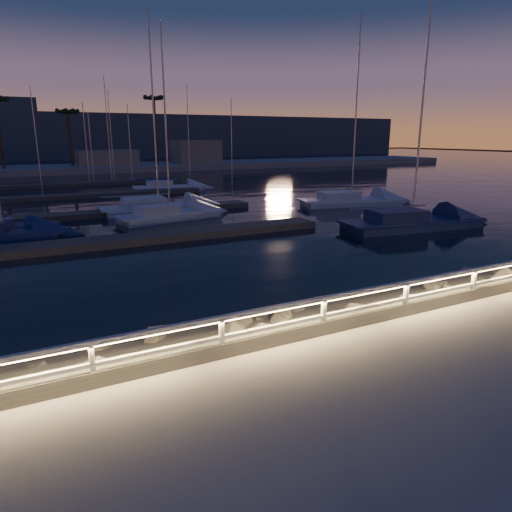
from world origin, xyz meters
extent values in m
plane|color=gray|center=(0.00, 0.00, 0.00)|extent=(400.00, 400.00, 0.00)
cube|color=gray|center=(0.00, -2.50, -0.10)|extent=(240.00, 5.00, 0.20)
cube|color=#686159|center=(0.00, 1.50, -0.30)|extent=(240.00, 3.45, 1.29)
plane|color=black|center=(0.00, 80.00, -0.60)|extent=(320.00, 320.00, 0.00)
plane|color=black|center=(0.00, 0.00, -1.20)|extent=(400.00, 400.00, 0.00)
cube|color=white|center=(-5.00, 0.00, 0.50)|extent=(0.11, 0.11, 1.00)
cube|color=white|center=(-2.00, 0.00, 0.50)|extent=(0.11, 0.11, 1.00)
cube|color=white|center=(1.00, 0.00, 0.50)|extent=(0.11, 0.11, 1.00)
cube|color=white|center=(4.00, 0.00, 0.50)|extent=(0.11, 0.11, 1.00)
cube|color=white|center=(7.00, 0.00, 0.50)|extent=(0.11, 0.11, 1.00)
cube|color=white|center=(0.00, 0.00, 1.00)|extent=(44.00, 0.12, 0.12)
cube|color=white|center=(0.00, 0.00, 0.50)|extent=(44.00, 0.09, 0.09)
cube|color=#FFCC72|center=(0.00, -0.02, 0.92)|extent=(44.00, 0.04, 0.03)
sphere|color=#686159|center=(0.54, 1.43, -0.20)|extent=(0.95, 0.95, 0.95)
sphere|color=#686159|center=(8.76, 1.97, -0.32)|extent=(0.87, 0.87, 0.87)
sphere|color=#686159|center=(8.48, 2.59, -0.45)|extent=(0.78, 0.78, 0.78)
sphere|color=#686159|center=(7.19, 1.53, -0.22)|extent=(0.72, 0.72, 0.72)
sphere|color=#686159|center=(-2.44, 1.07, -0.13)|extent=(0.77, 0.77, 0.77)
cube|color=#635A52|center=(0.00, 16.00, -0.40)|extent=(22.00, 2.00, 0.40)
cube|color=#635A52|center=(0.00, 26.00, -0.40)|extent=(22.00, 2.00, 0.40)
cube|color=#635A52|center=(0.00, 38.00, -0.40)|extent=(22.00, 2.00, 0.40)
cube|color=#635A52|center=(0.00, 50.00, -0.40)|extent=(22.00, 2.00, 0.40)
cube|color=gray|center=(0.00, 74.00, -0.20)|extent=(160.00, 14.00, 1.20)
cube|color=gray|center=(8.00, 75.00, 1.30)|extent=(10.00, 6.00, 3.00)
cube|color=gray|center=(24.00, 74.00, 2.10)|extent=(8.00, 7.00, 4.60)
cylinder|color=#513726|center=(2.00, 73.00, 4.90)|extent=(0.44, 0.44, 9.00)
cylinder|color=#513726|center=(16.00, 72.00, 6.15)|extent=(0.44, 0.44, 11.50)
cube|color=#364354|center=(0.00, 130.00, 4.00)|extent=(220.00, 30.00, 14.00)
cube|color=silver|center=(3.50, 25.75, -0.45)|extent=(8.22, 2.85, 0.59)
cube|color=silver|center=(3.50, 25.75, -0.07)|extent=(8.90, 2.45, 0.16)
cube|color=silver|center=(2.36, 25.77, 0.30)|extent=(3.21, 2.09, 0.70)
cylinder|color=#A8A8AC|center=(3.50, 25.75, 7.13)|extent=(0.13, 0.13, 14.20)
cylinder|color=#A8A8AC|center=(1.79, 25.78, 0.84)|extent=(5.11, 0.16, 0.09)
cube|color=navy|center=(16.53, 12.00, -0.45)|extent=(9.32, 4.28, 0.60)
cube|color=navy|center=(16.53, 12.00, -0.07)|extent=(9.99, 3.95, 0.16)
cube|color=navy|center=(15.29, 12.18, 0.32)|extent=(3.78, 2.73, 0.71)
cylinder|color=#A8A8AC|center=(16.53, 12.00, 7.83)|extent=(0.13, 0.13, 15.58)
cylinder|color=#A8A8AC|center=(14.68, 12.28, 0.86)|extent=(5.56, 0.91, 0.09)
cube|color=navy|center=(-7.17, 20.18, -0.45)|extent=(6.90, 4.21, 0.51)
cube|color=navy|center=(-7.17, 20.18, -0.13)|extent=(7.30, 4.08, 0.14)
cube|color=silver|center=(3.35, 22.26, -0.45)|extent=(7.56, 3.80, 0.52)
cube|color=silver|center=(3.35, 22.26, -0.12)|extent=(8.07, 3.57, 0.14)
cube|color=silver|center=(2.37, 22.06, 0.21)|extent=(3.11, 2.33, 0.62)
cylinder|color=#A8A8AC|center=(3.35, 22.26, 6.24)|extent=(0.11, 0.11, 12.54)
cylinder|color=#A8A8AC|center=(1.88, 21.96, 0.69)|extent=(4.44, 0.97, 0.08)
cube|color=silver|center=(19.53, 22.01, -0.45)|extent=(8.89, 4.66, 0.57)
cube|color=silver|center=(19.53, 22.01, -0.09)|extent=(9.49, 4.41, 0.15)
cube|color=silver|center=(18.38, 22.28, 0.27)|extent=(3.69, 2.81, 0.67)
cylinder|color=#A8A8AC|center=(19.53, 22.01, 7.37)|extent=(0.12, 0.12, 14.72)
cylinder|color=#A8A8AC|center=(17.81, 22.41, 0.79)|extent=(5.18, 1.27, 0.08)
cube|color=silver|center=(8.56, 39.93, -0.45)|extent=(7.56, 3.82, 0.52)
cube|color=silver|center=(8.56, 39.93, -0.12)|extent=(8.07, 3.59, 0.14)
cube|color=silver|center=(7.58, 40.14, 0.21)|extent=(3.12, 2.34, 0.61)
cylinder|color=#A8A8AC|center=(8.56, 39.93, 6.24)|extent=(0.11, 0.11, 12.53)
cylinder|color=#A8A8AC|center=(7.08, 40.24, 0.68)|extent=(4.43, 0.99, 0.08)
camera|label=1|loc=(-5.90, -9.47, 5.23)|focal=32.00mm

